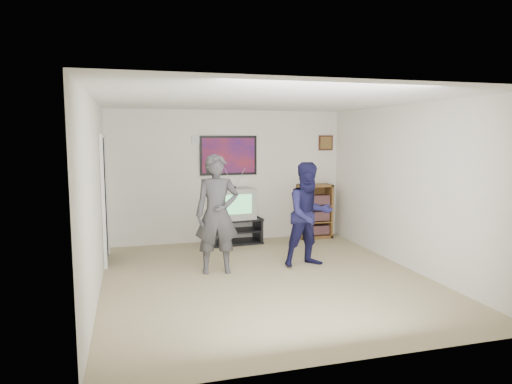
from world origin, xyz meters
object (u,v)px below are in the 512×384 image
bookshelf (315,211)px  media_stand (235,231)px  person_short (309,214)px  crt_television (235,203)px  person_tall (217,214)px

bookshelf → media_stand: bearing=-178.2°
person_short → media_stand: bearing=108.1°
media_stand → bookshelf: bookshelf is taller
media_stand → crt_television: 0.53m
crt_television → bookshelf: 1.66m
person_short → person_tall: bearing=173.3°
media_stand → person_tall: person_tall is taller
media_stand → person_short: bearing=-71.0°
person_tall → media_stand: bearing=75.3°
bookshelf → person_short: person_short is taller
crt_television → person_short: 1.93m
media_stand → crt_television: size_ratio=1.48×
crt_television → person_short: size_ratio=0.42×
media_stand → bookshelf: (1.63, 0.05, 0.29)m
media_stand → person_tall: size_ratio=0.57×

